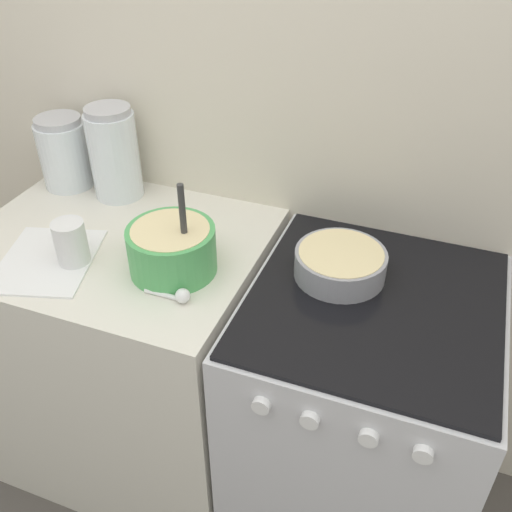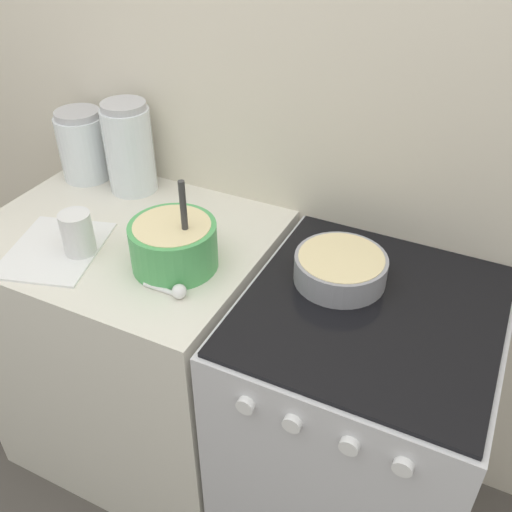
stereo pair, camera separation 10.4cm
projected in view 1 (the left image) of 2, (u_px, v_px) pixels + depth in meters
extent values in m
cube|color=beige|center=(296.00, 104.00, 1.51)|extent=(4.60, 0.05, 2.40)
cube|color=silver|center=(134.00, 355.00, 1.81)|extent=(0.80, 0.64, 0.89)
cube|color=silver|center=(356.00, 422.00, 1.61)|extent=(0.60, 0.64, 0.88)
cube|color=black|center=(375.00, 302.00, 1.35)|extent=(0.58, 0.61, 0.01)
cylinder|color=white|center=(261.00, 406.00, 1.19)|extent=(0.04, 0.02, 0.04)
cylinder|color=white|center=(310.00, 420.00, 1.16)|extent=(0.04, 0.02, 0.04)
cylinder|color=white|center=(369.00, 438.00, 1.12)|extent=(0.04, 0.02, 0.04)
cylinder|color=white|center=(423.00, 454.00, 1.09)|extent=(0.04, 0.02, 0.04)
cylinder|color=#4CA559|center=(172.00, 250.00, 1.40)|extent=(0.22, 0.22, 0.12)
cylinder|color=beige|center=(171.00, 240.00, 1.39)|extent=(0.19, 0.19, 0.07)
cylinder|color=#333333|center=(184.00, 227.00, 1.35)|extent=(0.02, 0.02, 0.23)
cylinder|color=gray|center=(340.00, 264.00, 1.40)|extent=(0.23, 0.23, 0.07)
cylinder|color=beige|center=(340.00, 262.00, 1.40)|extent=(0.21, 0.21, 0.06)
cylinder|color=silver|center=(65.00, 155.00, 1.74)|extent=(0.15, 0.15, 0.20)
cylinder|color=silver|center=(67.00, 167.00, 1.77)|extent=(0.13, 0.13, 0.12)
cylinder|color=#B2B2B7|center=(57.00, 121.00, 1.68)|extent=(0.14, 0.14, 0.02)
cylinder|color=silver|center=(114.00, 156.00, 1.68)|extent=(0.14, 0.14, 0.26)
cylinder|color=tan|center=(117.00, 172.00, 1.71)|extent=(0.13, 0.13, 0.15)
cylinder|color=#B2B2B7|center=(107.00, 111.00, 1.59)|extent=(0.13, 0.13, 0.02)
cylinder|color=silver|center=(71.00, 243.00, 1.43)|extent=(0.08, 0.08, 0.12)
cube|color=white|center=(48.00, 260.00, 1.47)|extent=(0.30, 0.34, 0.01)
cylinder|color=white|center=(162.00, 294.00, 1.35)|extent=(0.09, 0.01, 0.01)
sphere|color=white|center=(183.00, 296.00, 1.33)|extent=(0.04, 0.04, 0.04)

